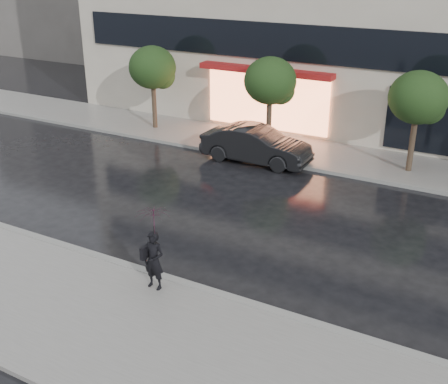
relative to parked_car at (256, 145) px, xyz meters
The scene contains 10 objects.
ground 8.74m from the parked_car, 71.57° to the right, with size 120.00×120.00×0.00m, color black.
sidewalk_near 11.86m from the parked_car, 76.55° to the right, with size 60.00×4.50×0.12m, color slate.
sidewalk_far 3.46m from the parked_car, 35.79° to the left, with size 60.00×3.50×0.12m, color slate.
curb_near 9.69m from the parked_car, 73.45° to the right, with size 60.00×0.25×0.14m, color gray.
curb_far 2.84m from the parked_car, ahead, with size 60.00×0.25×0.14m, color gray.
tree_far_west 6.79m from the parked_car, 164.07° to the left, with size 2.20×2.20×3.99m.
tree_mid_west 2.81m from the parked_car, 96.00° to the left, with size 2.20×2.20×3.99m.
tree_mid_east 6.46m from the parked_car, 16.90° to the left, with size 2.20×2.20×3.99m.
parked_car is the anchor object (origin of this frame).
pedestrian_with_umbrella 10.03m from the parked_car, 78.67° to the right, with size 0.89×0.91×2.21m.
Camera 1 is at (6.56, -11.30, 7.98)m, focal length 45.00 mm.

